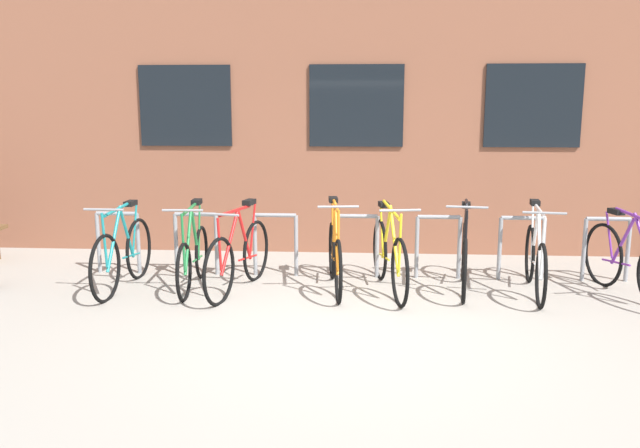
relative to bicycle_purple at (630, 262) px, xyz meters
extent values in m
plane|color=#9E998E|center=(-3.04, -1.25, -0.40)|extent=(42.00, 42.00, 0.00)
cube|color=brown|center=(-3.04, 5.11, 2.67)|extent=(28.00, 6.32, 6.13)
cube|color=black|center=(-5.44, 1.93, 1.69)|extent=(1.30, 0.04, 1.12)
cube|color=black|center=(-3.04, 1.93, 1.69)|extent=(1.30, 0.04, 1.12)
cube|color=black|center=(-0.64, 1.93, 1.69)|extent=(1.30, 0.04, 1.12)
cylinder|color=gray|center=(-6.28, 0.65, -0.02)|extent=(0.05, 0.05, 0.76)
cylinder|color=gray|center=(-5.76, 0.65, -0.02)|extent=(0.05, 0.05, 0.76)
cylinder|color=gray|center=(-6.02, 0.65, 0.36)|extent=(0.51, 0.05, 0.05)
cylinder|color=gray|center=(-5.28, 0.65, -0.02)|extent=(0.05, 0.05, 0.76)
cylinder|color=gray|center=(-4.76, 0.65, -0.02)|extent=(0.05, 0.05, 0.76)
cylinder|color=gray|center=(-5.02, 0.65, 0.36)|extent=(0.51, 0.05, 0.05)
cylinder|color=gray|center=(-4.28, 0.65, -0.02)|extent=(0.05, 0.05, 0.76)
cylinder|color=gray|center=(-3.76, 0.65, -0.02)|extent=(0.05, 0.05, 0.76)
cylinder|color=gray|center=(-4.02, 0.65, 0.36)|extent=(0.51, 0.05, 0.05)
cylinder|color=gray|center=(-3.28, 0.65, -0.02)|extent=(0.05, 0.05, 0.76)
cylinder|color=gray|center=(-2.76, 0.65, -0.02)|extent=(0.05, 0.05, 0.76)
cylinder|color=gray|center=(-3.02, 0.65, 0.36)|extent=(0.51, 0.05, 0.05)
cylinder|color=gray|center=(-2.28, 0.65, -0.02)|extent=(0.05, 0.05, 0.76)
cylinder|color=gray|center=(-1.76, 0.65, -0.02)|extent=(0.05, 0.05, 0.76)
cylinder|color=gray|center=(-2.02, 0.65, 0.36)|extent=(0.51, 0.05, 0.05)
cylinder|color=gray|center=(-1.28, 0.65, -0.02)|extent=(0.05, 0.05, 0.76)
cylinder|color=gray|center=(-0.76, 0.65, -0.02)|extent=(0.05, 0.05, 0.76)
cylinder|color=gray|center=(-1.02, 0.65, 0.36)|extent=(0.51, 0.05, 0.05)
cylinder|color=gray|center=(-0.28, 0.65, -0.02)|extent=(0.05, 0.05, 0.76)
cylinder|color=gray|center=(0.24, 0.65, -0.02)|extent=(0.05, 0.05, 0.76)
cylinder|color=gray|center=(-0.02, 0.65, 0.36)|extent=(0.51, 0.05, 0.05)
torus|color=black|center=(-0.11, 0.50, -0.04)|extent=(0.20, 0.75, 0.76)
cylinder|color=#722D99|center=(-0.03, 0.16, 0.19)|extent=(0.11, 0.36, 0.59)
cylinder|color=#722D99|center=(0.01, -0.07, 0.51)|extent=(0.20, 0.78, 0.10)
cylinder|color=#722D99|center=(-0.05, 0.25, -0.07)|extent=(0.13, 0.51, 0.08)
cylinder|color=#722D99|center=(-0.09, 0.41, 0.22)|extent=(0.07, 0.20, 0.53)
cube|color=black|center=(-0.07, 0.32, 0.51)|extent=(0.14, 0.22, 0.06)
torus|color=black|center=(-1.70, 0.67, -0.06)|extent=(0.15, 0.72, 0.72)
torus|color=black|center=(-1.84, -0.28, -0.06)|extent=(0.15, 0.72, 0.72)
cylinder|color=black|center=(-1.80, -0.02, 0.24)|extent=(0.10, 0.46, 0.73)
cylinder|color=black|center=(-1.75, 0.34, 0.20)|extent=(0.08, 0.33, 0.64)
cylinder|color=black|center=(-1.78, 0.13, 0.55)|extent=(0.14, 0.73, 0.12)
cylinder|color=black|center=(-1.74, 0.43, -0.09)|extent=(0.10, 0.48, 0.07)
cylinder|color=black|center=(-1.71, 0.58, 0.23)|extent=(0.05, 0.20, 0.58)
cylinder|color=black|center=(-1.84, -0.25, 0.27)|extent=(0.04, 0.08, 0.66)
cube|color=black|center=(-1.73, 0.49, 0.54)|extent=(0.13, 0.21, 0.06)
cylinder|color=gray|center=(-1.84, -0.23, 0.63)|extent=(0.44, 0.09, 0.03)
torus|color=black|center=(-0.92, 0.62, -0.07)|extent=(0.14, 0.70, 0.70)
torus|color=black|center=(-1.07, -0.41, -0.07)|extent=(0.14, 0.70, 0.70)
cylinder|color=silver|center=(-1.03, -0.13, 0.22)|extent=(0.11, 0.50, 0.70)
cylinder|color=silver|center=(-0.97, 0.27, 0.22)|extent=(0.09, 0.37, 0.69)
cylinder|color=silver|center=(-1.00, 0.04, 0.56)|extent=(0.15, 0.81, 0.05)
cylinder|color=silver|center=(-0.96, 0.36, -0.09)|extent=(0.10, 0.52, 0.07)
cylinder|color=silver|center=(-0.93, 0.53, 0.24)|extent=(0.05, 0.20, 0.63)
cylinder|color=silver|center=(-1.06, -0.39, 0.25)|extent=(0.04, 0.08, 0.63)
cube|color=black|center=(-0.95, 0.44, 0.58)|extent=(0.13, 0.21, 0.06)
cylinder|color=gray|center=(-1.06, -0.36, 0.60)|extent=(0.44, 0.09, 0.03)
torus|color=black|center=(-5.69, 0.46, -0.04)|extent=(0.06, 0.76, 0.76)
torus|color=black|center=(-5.72, -0.51, -0.04)|extent=(0.06, 0.76, 0.76)
cylinder|color=teal|center=(-5.71, -0.24, 0.24)|extent=(0.05, 0.46, 0.68)
cylinder|color=teal|center=(-5.70, 0.12, 0.21)|extent=(0.05, 0.33, 0.63)
cylinder|color=teal|center=(-5.70, -0.09, 0.55)|extent=(0.06, 0.74, 0.08)
cylinder|color=teal|center=(-5.69, 0.21, -0.07)|extent=(0.04, 0.48, 0.08)
cylinder|color=teal|center=(-5.69, 0.37, 0.24)|extent=(0.03, 0.20, 0.57)
cylinder|color=teal|center=(-5.72, -0.48, 0.26)|extent=(0.03, 0.08, 0.61)
cube|color=black|center=(-5.69, 0.28, 0.55)|extent=(0.11, 0.20, 0.06)
cylinder|color=gray|center=(-5.72, -0.46, 0.60)|extent=(0.44, 0.04, 0.03)
torus|color=black|center=(-3.31, 0.62, -0.07)|extent=(0.12, 0.71, 0.71)
torus|color=black|center=(-3.20, -0.38, -0.07)|extent=(0.12, 0.71, 0.71)
cylinder|color=orange|center=(-3.23, -0.10, 0.24)|extent=(0.09, 0.48, 0.74)
cylinder|color=orange|center=(-3.28, 0.28, 0.23)|extent=(0.08, 0.36, 0.70)
cylinder|color=orange|center=(-3.25, 0.06, 0.58)|extent=(0.12, 0.77, 0.07)
cylinder|color=orange|center=(-3.29, 0.37, -0.09)|extent=(0.08, 0.50, 0.07)
cylinder|color=orange|center=(-3.30, 0.53, 0.25)|extent=(0.05, 0.20, 0.64)
cylinder|color=orange|center=(-3.20, -0.35, 0.27)|extent=(0.04, 0.08, 0.67)
cube|color=black|center=(-3.29, 0.44, 0.60)|extent=(0.12, 0.21, 0.06)
cylinder|color=gray|center=(-3.21, -0.33, 0.63)|extent=(0.44, 0.08, 0.03)
torus|color=black|center=(-4.23, 0.47, -0.05)|extent=(0.21, 0.74, 0.75)
torus|color=black|center=(-4.46, -0.54, -0.05)|extent=(0.21, 0.74, 0.75)
cylinder|color=red|center=(-4.40, -0.26, 0.22)|extent=(0.15, 0.49, 0.65)
cylinder|color=red|center=(-4.31, 0.13, 0.23)|extent=(0.12, 0.37, 0.66)
cylinder|color=red|center=(-4.36, -0.10, 0.54)|extent=(0.21, 0.79, 0.05)
cylinder|color=red|center=(-4.29, 0.21, -0.07)|extent=(0.14, 0.51, 0.08)
cylinder|color=red|center=(-4.25, 0.38, 0.25)|extent=(0.07, 0.20, 0.60)
cylinder|color=red|center=(-4.46, -0.51, 0.24)|extent=(0.04, 0.08, 0.58)
cube|color=black|center=(-4.27, 0.29, 0.58)|extent=(0.14, 0.22, 0.06)
cylinder|color=gray|center=(-4.45, -0.49, 0.56)|extent=(0.43, 0.12, 0.03)
torus|color=black|center=(-2.73, 0.62, -0.04)|extent=(0.16, 0.75, 0.75)
torus|color=black|center=(-2.55, -0.46, -0.04)|extent=(0.16, 0.75, 0.75)
cylinder|color=yellow|center=(-2.60, -0.17, 0.24)|extent=(0.12, 0.53, 0.70)
cylinder|color=yellow|center=(-2.67, 0.26, 0.21)|extent=(0.10, 0.40, 0.63)
cylinder|color=yellow|center=(-2.63, 0.02, 0.55)|extent=(0.18, 0.86, 0.11)
cylinder|color=yellow|center=(-2.68, 0.35, -0.07)|extent=(0.11, 0.55, 0.08)
cylinder|color=yellow|center=(-2.71, 0.53, 0.23)|extent=(0.06, 0.20, 0.56)
cylinder|color=yellow|center=(-2.55, -0.44, 0.27)|extent=(0.04, 0.08, 0.63)
cube|color=black|center=(-2.70, 0.44, 0.54)|extent=(0.13, 0.21, 0.06)
cylinder|color=gray|center=(-2.56, -0.41, 0.61)|extent=(0.44, 0.10, 0.03)
torus|color=black|center=(-4.93, 0.54, -0.09)|extent=(0.07, 0.66, 0.66)
torus|color=black|center=(-4.88, -0.42, -0.09)|extent=(0.07, 0.66, 0.66)
cylinder|color=#1E7238|center=(-4.89, -0.15, 0.21)|extent=(0.06, 0.46, 0.71)
cylinder|color=#1E7238|center=(-4.91, 0.21, 0.20)|extent=(0.05, 0.34, 0.69)
cylinder|color=#1E7238|center=(-4.90, 0.00, 0.54)|extent=(0.07, 0.74, 0.05)
cylinder|color=#1E7238|center=(-4.91, 0.30, -0.11)|extent=(0.05, 0.48, 0.07)
cylinder|color=#1E7238|center=(-4.92, 0.45, 0.22)|extent=(0.03, 0.20, 0.63)
cylinder|color=#1E7238|center=(-4.88, -0.40, 0.23)|extent=(0.03, 0.08, 0.65)
cube|color=black|center=(-4.92, 0.36, 0.57)|extent=(0.11, 0.20, 0.06)
cylinder|color=gray|center=(-4.88, -0.37, 0.58)|extent=(0.44, 0.05, 0.03)
camera|label=1|loc=(-2.97, -6.99, 1.69)|focal=35.63mm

